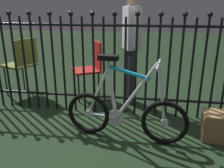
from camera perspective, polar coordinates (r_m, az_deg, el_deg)
name	(u,v)px	position (r m, az deg, el deg)	size (l,w,h in m)	color
ground_plane	(95,135)	(2.70, -4.14, -12.19)	(20.00, 20.00, 0.00)	black
iron_fence	(98,62)	(3.01, -3.41, 5.30)	(4.07, 0.07, 1.36)	black
bicycle	(125,112)	(2.51, 3.11, -6.80)	(1.30, 0.40, 0.91)	black
chair_olive	(22,61)	(3.87, -20.71, 5.13)	(0.54, 0.54, 0.90)	black
chair_red	(91,65)	(3.57, -5.08, 4.62)	(0.51, 0.51, 0.86)	black
person_visitor	(131,38)	(3.30, 4.64, 10.88)	(0.27, 0.45, 1.58)	#2D2D33
display_crate	(215,126)	(2.80, 23.38, -9.18)	(0.26, 0.26, 0.30)	olive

